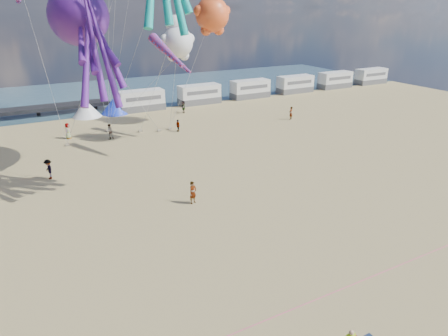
{
  "coord_description": "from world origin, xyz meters",
  "views": [
    {
      "loc": [
        -10.92,
        -17.65,
        14.4
      ],
      "look_at": [
        1.75,
        6.0,
        3.56
      ],
      "focal_mm": 32.0,
      "sensor_mm": 36.0,
      "label": 1
    }
  ],
  "objects_px": {
    "windsock_mid": "(167,51)",
    "beachgoer_5": "(291,113)",
    "motorhome_4": "(335,80)",
    "sandbag_d": "(141,131)",
    "kite_teddy_orange": "(212,15)",
    "sandbag_a": "(67,145)",
    "beachgoer_0": "(68,131)",
    "beachgoer_1": "(109,132)",
    "sandbag_c": "(170,129)",
    "beachgoer_2": "(49,169)",
    "windsock_right": "(174,59)",
    "motorhome_1": "(199,94)",
    "tent_blue": "(115,105)",
    "motorhome_3": "(295,84)",
    "beachgoer_3": "(178,125)",
    "standing_person": "(193,192)",
    "sandbag_b": "(159,131)",
    "motorhome_2": "(250,89)",
    "kite_octopus_purple": "(78,16)",
    "motorhome_0": "(141,100)",
    "beachgoer_4": "(183,107)",
    "kite_panda": "(178,42)",
    "sandbag_e": "(108,131)",
    "tent_white": "(86,108)"
  },
  "relations": [
    {
      "from": "windsock_mid",
      "to": "beachgoer_5",
      "type": "bearing_deg",
      "value": 1.54
    },
    {
      "from": "motorhome_4",
      "to": "sandbag_d",
      "type": "distance_m",
      "value": 42.95
    },
    {
      "from": "kite_teddy_orange",
      "to": "windsock_mid",
      "type": "height_order",
      "value": "kite_teddy_orange"
    },
    {
      "from": "sandbag_a",
      "to": "beachgoer_5",
      "type": "bearing_deg",
      "value": -5.26
    },
    {
      "from": "motorhome_4",
      "to": "beachgoer_0",
      "type": "height_order",
      "value": "motorhome_4"
    },
    {
      "from": "beachgoer_1",
      "to": "sandbag_c",
      "type": "xyz_separation_m",
      "value": [
        7.6,
        0.37,
        -0.8
      ]
    },
    {
      "from": "beachgoer_2",
      "to": "kite_teddy_orange",
      "type": "bearing_deg",
      "value": 105.91
    },
    {
      "from": "windsock_right",
      "to": "motorhome_1",
      "type": "bearing_deg",
      "value": 34.53
    },
    {
      "from": "tent_blue",
      "to": "sandbag_a",
      "type": "height_order",
      "value": "tent_blue"
    },
    {
      "from": "motorhome_3",
      "to": "sandbag_c",
      "type": "bearing_deg",
      "value": -157.99
    },
    {
      "from": "beachgoer_0",
      "to": "beachgoer_1",
      "type": "bearing_deg",
      "value": -87.07
    },
    {
      "from": "tent_blue",
      "to": "beachgoer_3",
      "type": "relative_size",
      "value": 2.65
    },
    {
      "from": "standing_person",
      "to": "beachgoer_5",
      "type": "relative_size",
      "value": 1.04
    },
    {
      "from": "sandbag_b",
      "to": "sandbag_d",
      "type": "xyz_separation_m",
      "value": [
        -2.08,
        1.0,
        0.0
      ]
    },
    {
      "from": "beachgoer_2",
      "to": "beachgoer_0",
      "type": "bearing_deg",
      "value": 155.63
    },
    {
      "from": "beachgoer_5",
      "to": "windsock_right",
      "type": "xyz_separation_m",
      "value": [
        -16.35,
        0.91,
        8.08
      ]
    },
    {
      "from": "standing_person",
      "to": "sandbag_c",
      "type": "xyz_separation_m",
      "value": [
        5.75,
        20.11,
        -0.82
      ]
    },
    {
      "from": "beachgoer_1",
      "to": "motorhome_2",
      "type": "bearing_deg",
      "value": -175.65
    },
    {
      "from": "kite_octopus_purple",
      "to": "kite_teddy_orange",
      "type": "xyz_separation_m",
      "value": [
        17.14,
        9.47,
        -0.18
      ]
    },
    {
      "from": "motorhome_0",
      "to": "motorhome_1",
      "type": "distance_m",
      "value": 9.5
    },
    {
      "from": "beachgoer_5",
      "to": "windsock_right",
      "type": "distance_m",
      "value": 18.26
    },
    {
      "from": "motorhome_2",
      "to": "kite_octopus_purple",
      "type": "xyz_separation_m",
      "value": [
        -29.89,
        -20.81,
        12.23
      ]
    },
    {
      "from": "motorhome_0",
      "to": "beachgoer_3",
      "type": "xyz_separation_m",
      "value": [
        0.64,
        -12.73,
        -0.75
      ]
    },
    {
      "from": "kite_teddy_orange",
      "to": "sandbag_d",
      "type": "bearing_deg",
      "value": -171.63
    },
    {
      "from": "motorhome_1",
      "to": "windsock_mid",
      "type": "relative_size",
      "value": 1.21
    },
    {
      "from": "motorhome_3",
      "to": "beachgoer_4",
      "type": "bearing_deg",
      "value": -169.67
    },
    {
      "from": "motorhome_0",
      "to": "sandbag_a",
      "type": "height_order",
      "value": "motorhome_0"
    },
    {
      "from": "tent_blue",
      "to": "windsock_mid",
      "type": "bearing_deg",
      "value": -86.73
    },
    {
      "from": "kite_panda",
      "to": "windsock_mid",
      "type": "bearing_deg",
      "value": -131.87
    },
    {
      "from": "motorhome_0",
      "to": "sandbag_d",
      "type": "relative_size",
      "value": 13.2
    },
    {
      "from": "motorhome_3",
      "to": "kite_octopus_purple",
      "type": "bearing_deg",
      "value": -152.16
    },
    {
      "from": "sandbag_e",
      "to": "beachgoer_5",
      "type": "bearing_deg",
      "value": -14.12
    },
    {
      "from": "motorhome_2",
      "to": "sandbag_d",
      "type": "distance_m",
      "value": 25.03
    },
    {
      "from": "tent_blue",
      "to": "motorhome_2",
      "type": "bearing_deg",
      "value": 0.0
    },
    {
      "from": "beachgoer_0",
      "to": "windsock_mid",
      "type": "height_order",
      "value": "windsock_mid"
    },
    {
      "from": "motorhome_3",
      "to": "beachgoer_4",
      "type": "xyz_separation_m",
      "value": [
        -23.58,
        -4.3,
        -0.62
      ]
    },
    {
      "from": "tent_white",
      "to": "sandbag_e",
      "type": "bearing_deg",
      "value": -84.09
    },
    {
      "from": "beachgoer_5",
      "to": "beachgoer_1",
      "type": "bearing_deg",
      "value": -35.46
    },
    {
      "from": "kite_panda",
      "to": "sandbag_b",
      "type": "bearing_deg",
      "value": 98.19
    },
    {
      "from": "sandbag_a",
      "to": "motorhome_4",
      "type": "bearing_deg",
      "value": 13.48
    },
    {
      "from": "beachgoer_1",
      "to": "sandbag_e",
      "type": "relative_size",
      "value": 3.63
    },
    {
      "from": "motorhome_1",
      "to": "tent_blue",
      "type": "xyz_separation_m",
      "value": [
        -13.5,
        0.0,
        -0.3
      ]
    },
    {
      "from": "motorhome_1",
      "to": "motorhome_3",
      "type": "bearing_deg",
      "value": 0.0
    },
    {
      "from": "beachgoer_3",
      "to": "beachgoer_2",
      "type": "bearing_deg",
      "value": -67.27
    },
    {
      "from": "tent_blue",
      "to": "tent_white",
      "type": "bearing_deg",
      "value": 180.0
    },
    {
      "from": "tent_white",
      "to": "motorhome_2",
      "type": "bearing_deg",
      "value": 0.0
    },
    {
      "from": "beachgoer_4",
      "to": "beachgoer_5",
      "type": "bearing_deg",
      "value": 63.59
    },
    {
      "from": "sandbag_c",
      "to": "motorhome_1",
      "type": "bearing_deg",
      "value": 50.5
    },
    {
      "from": "motorhome_0",
      "to": "windsock_right",
      "type": "distance_m",
      "value": 15.73
    },
    {
      "from": "motorhome_0",
      "to": "tent_white",
      "type": "xyz_separation_m",
      "value": [
        -8.0,
        0.0,
        -0.3
      ]
    }
  ]
}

